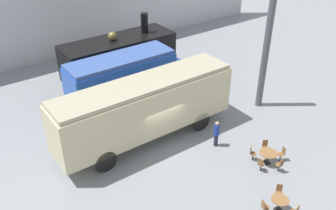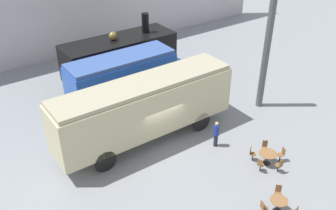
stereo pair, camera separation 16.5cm
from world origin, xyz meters
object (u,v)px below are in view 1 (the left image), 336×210
object	(u,v)px
streamlined_locomotive	(130,77)
cafe_table_mid	(268,155)
steam_locomotive	(119,56)
cafe_table_near	(280,202)
passenger_coach_vintage	(145,106)
cafe_chair_0	(265,207)
visitor_person	(216,133)

from	to	relation	value
streamlined_locomotive	cafe_table_mid	bearing A→B (deg)	-73.08
steam_locomotive	cafe_table_near	xyz separation A→B (m)	(-0.51, -15.95, -1.58)
steam_locomotive	passenger_coach_vintage	xyz separation A→B (m)	(-2.49, -7.49, 0.19)
cafe_chair_0	cafe_table_near	bearing A→B (deg)	-0.00
cafe_chair_0	steam_locomotive	bearing A→B (deg)	103.50
streamlined_locomotive	cafe_chair_0	bearing A→B (deg)	-90.23
cafe_table_near	visitor_person	size ratio (longest dim) A/B	0.50
steam_locomotive	visitor_person	world-z (taller)	steam_locomotive
passenger_coach_vintage	cafe_table_near	size ratio (longest dim) A/B	13.13
passenger_coach_vintage	cafe_table_near	world-z (taller)	passenger_coach_vintage
streamlined_locomotive	cafe_chair_0	size ratio (longest dim) A/B	10.07
cafe_table_near	cafe_table_mid	xyz separation A→B (m)	(2.24, 2.68, 0.02)
steam_locomotive	streamlined_locomotive	world-z (taller)	steam_locomotive
cafe_table_near	visitor_person	xyz separation A→B (m)	(1.00, 5.53, 0.34)
streamlined_locomotive	passenger_coach_vintage	distance (m)	4.09
cafe_chair_0	visitor_person	size ratio (longest dim) A/B	0.52
steam_locomotive	visitor_person	distance (m)	10.50
cafe_table_near	cafe_table_mid	world-z (taller)	cafe_table_near
cafe_table_near	visitor_person	distance (m)	5.63
passenger_coach_vintage	visitor_person	bearing A→B (deg)	-44.58
cafe_table_near	streamlined_locomotive	bearing A→B (deg)	93.25
streamlined_locomotive	passenger_coach_vintage	bearing A→B (deg)	-108.14
steam_locomotive	visitor_person	xyz separation A→B (m)	(0.48, -10.42, -1.24)
passenger_coach_vintage	cafe_table_near	xyz separation A→B (m)	(1.98, -8.46, -1.77)
cafe_table_near	cafe_chair_0	size ratio (longest dim) A/B	0.96
streamlined_locomotive	cafe_chair_0	world-z (taller)	streamlined_locomotive
visitor_person	cafe_chair_0	bearing A→B (deg)	-108.30
cafe_table_mid	cafe_chair_0	xyz separation A→B (m)	(-2.99, -2.44, -0.08)
streamlined_locomotive	cafe_table_near	size ratio (longest dim) A/B	10.48
steam_locomotive	cafe_chair_0	size ratio (longest dim) A/B	9.78
steam_locomotive	streamlined_locomotive	distance (m)	3.80
cafe_chair_0	visitor_person	world-z (taller)	visitor_person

